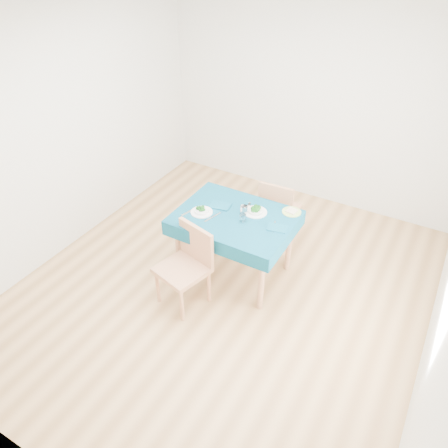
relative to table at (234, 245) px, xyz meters
The scene contains 16 objects.
room_shell 1.01m from the table, 83.02° to the right, with size 4.02×4.52×2.73m.
table is the anchor object (origin of this frame).
chair_near 0.71m from the table, 109.55° to the right, with size 0.45×0.49×1.12m, color #B37954.
chair_far 0.83m from the table, 77.79° to the left, with size 0.41×0.45×1.02m, color #B37954.
bowl_near 0.54m from the table, 160.69° to the right, with size 0.23×0.23×0.07m, color white, non-canonical shape.
bowl_far 0.47m from the table, 46.33° to the left, with size 0.24×0.24×0.07m, color white, non-canonical shape.
fork_near 0.62m from the table, 158.73° to the right, with size 0.03×0.19×0.00m, color silver.
knife_near 0.44m from the table, 144.54° to the right, with size 0.02×0.23×0.00m, color silver.
fork_far 0.43m from the table, 76.85° to the left, with size 0.03×0.19×0.00m, color silver.
knife_far 0.57m from the table, ahead, with size 0.01×0.19×0.00m, color silver.
napkin_near 0.45m from the table, 158.91° to the left, with size 0.21×0.15×0.01m, color navy.
napkin_far 0.60m from the table, ahead, with size 0.19×0.13×0.01m, color navy.
tumbler_center 0.44m from the table, 53.60° to the left, with size 0.07×0.07×0.10m, color white.
tumbler_side 0.44m from the table, 21.94° to the right, with size 0.07×0.07×0.08m, color white.
side_plate 0.71m from the table, 36.57° to the left, with size 0.20×0.20×0.01m, color #B4CF65.
bread_slice 0.71m from the table, 36.57° to the left, with size 0.10×0.10×0.01m, color beige.
Camera 1 is at (1.69, -2.95, 3.30)m, focal length 35.00 mm.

